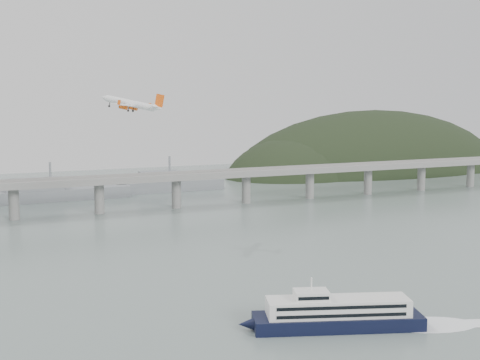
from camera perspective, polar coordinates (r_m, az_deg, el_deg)
name	(u,v)px	position (r m, az deg, el deg)	size (l,w,h in m)	color
ground	(303,298)	(233.01, 5.66, -10.38)	(900.00, 900.00, 0.00)	slate
bridge	(144,183)	(410.80, -8.49, -0.25)	(800.00, 22.00, 23.90)	gray
headland	(385,189)	(663.24, 12.74, -0.76)	(365.00, 155.00, 156.00)	black
ferry	(338,314)	(204.10, 8.68, -11.70)	(83.18, 36.16, 16.25)	black
airliner	(132,104)	(304.63, -9.61, 6.70)	(27.24, 26.33, 8.77)	white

